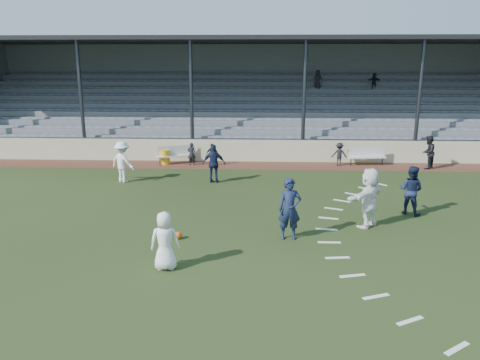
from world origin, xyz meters
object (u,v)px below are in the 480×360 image
at_px(bench_left, 176,153).
at_px(player_navy_lead, 290,209).
at_px(bench_right, 367,154).
at_px(trash_bin, 165,157).
at_px(official, 428,152).
at_px(player_white_lead, 165,241).
at_px(football, 178,235).

height_order(bench_left, player_navy_lead, player_navy_lead).
bearing_deg(bench_right, trash_bin, 173.75).
xyz_separation_m(trash_bin, official, (13.52, -0.42, 0.47)).
distance_m(bench_right, player_white_lead, 15.21).
relative_size(football, official, 0.14).
xyz_separation_m(bench_right, official, (2.91, -0.71, 0.29)).
bearing_deg(trash_bin, player_navy_lead, -59.97).
xyz_separation_m(football, official, (11.03, 10.05, 0.75)).
xyz_separation_m(trash_bin, football, (2.50, -10.47, -0.29)).
xyz_separation_m(bench_left, football, (1.95, -10.70, -0.47)).
bearing_deg(player_white_lead, bench_left, -85.25).
xyz_separation_m(bench_left, player_white_lead, (1.98, -12.83, 0.21)).
bearing_deg(player_navy_lead, bench_right, 62.82).
relative_size(bench_right, player_navy_lead, 1.05).
bearing_deg(football, bench_left, 100.32).
height_order(trash_bin, official, official).
height_order(football, player_white_lead, player_white_lead).
distance_m(trash_bin, football, 10.76).
height_order(bench_left, official, official).
height_order(trash_bin, player_navy_lead, player_navy_lead).
xyz_separation_m(trash_bin, player_navy_lead, (5.95, -10.29, 0.57)).
distance_m(bench_left, trash_bin, 0.62).
relative_size(trash_bin, player_navy_lead, 0.39).
height_order(bench_left, player_white_lead, player_white_lead).
bearing_deg(player_white_lead, player_navy_lead, -149.93).
bearing_deg(official, bench_left, -55.42).
xyz_separation_m(bench_left, bench_right, (10.07, 0.05, 0.00)).
bearing_deg(bench_left, player_navy_lead, -85.74).
bearing_deg(player_white_lead, bench_right, -126.13).
relative_size(bench_left, official, 1.18).
height_order(player_white_lead, official, official).
relative_size(bench_right, football, 8.71).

